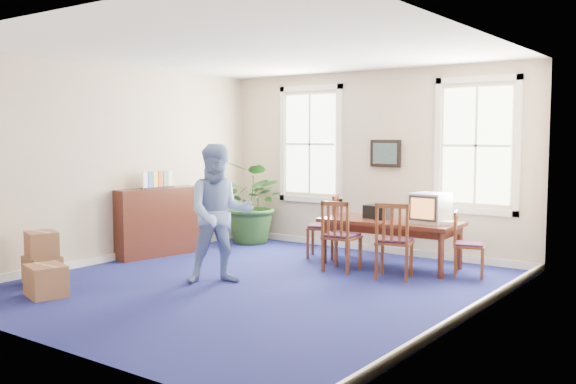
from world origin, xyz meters
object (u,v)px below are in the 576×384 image
Objects in this scene: man at (219,214)px; conference_table at (390,243)px; chair_near_left at (342,236)px; crt_tv at (430,208)px; cardboard_boxes at (56,257)px; credenza at (158,220)px; potted_plant at (254,203)px.

conference_table is at bearing 12.63° from man.
chair_near_left is (-0.44, -0.74, 0.17)m from conference_table.
crt_tv is 1.40m from chair_near_left.
conference_table is at bearing -171.50° from crt_tv.
man reaches higher than cardboard_boxes.
chair_near_left is at bearing 48.70° from cardboard_boxes.
man reaches higher than crt_tv.
chair_near_left is at bearing -122.82° from conference_table.
man is 1.24× the size of credenza.
potted_plant is 1.16× the size of cardboard_boxes.
man is 3.37m from potted_plant.
potted_plant is at bearing 89.50° from cardboard_boxes.
man reaches higher than credenza.
crt_tv is at bearing -147.82° from chair_near_left.
man reaches higher than chair_near_left.
credenza is at bearing 9.70° from chair_near_left.
crt_tv is 0.28× the size of man.
potted_plant reaches higher than conference_table.
crt_tv reaches higher than conference_table.
man is (-2.04, -2.49, 0.01)m from crt_tv.
cardboard_boxes is (-3.81, -3.89, -0.58)m from crt_tv.
cardboard_boxes reaches higher than conference_table.
chair_near_left is at bearing 13.10° from man.
chair_near_left is at bearing 23.41° from credenza.
cardboard_boxes is (-3.17, -3.84, 0.02)m from conference_table.
potted_plant is (0.54, 1.96, 0.16)m from credenza.
conference_table is 0.88m from chair_near_left.
credenza reaches higher than conference_table.
potted_plant is (-2.69, 1.19, 0.24)m from chair_near_left.
potted_plant is (-3.13, 0.45, 0.41)m from conference_table.
chair_near_left is (-1.08, -0.79, -0.42)m from crt_tv.
credenza is at bearing -155.94° from crt_tv.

